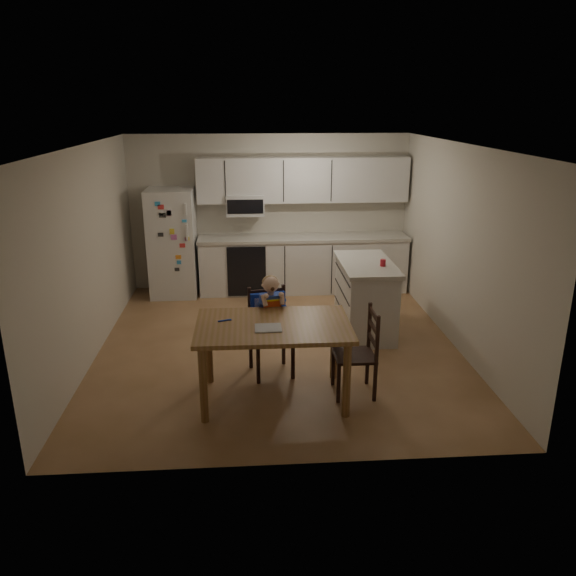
# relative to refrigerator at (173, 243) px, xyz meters

# --- Properties ---
(room) EXTENTS (4.52, 5.01, 2.51)m
(room) POSITION_rel_refrigerator_xyz_m (1.55, -1.67, 0.40)
(room) COLOR olive
(room) RESTS_ON ground
(refrigerator) EXTENTS (0.72, 0.70, 1.70)m
(refrigerator) POSITION_rel_refrigerator_xyz_m (0.00, 0.00, 0.00)
(refrigerator) COLOR silver
(refrigerator) RESTS_ON ground
(kitchen_run) EXTENTS (3.37, 0.62, 2.15)m
(kitchen_run) POSITION_rel_refrigerator_xyz_m (2.05, 0.09, 0.03)
(kitchen_run) COLOR silver
(kitchen_run) RESTS_ON ground
(kitchen_island) EXTENTS (0.69, 1.31, 0.97)m
(kitchen_island) POSITION_rel_refrigerator_xyz_m (2.74, -1.75, -0.36)
(kitchen_island) COLOR silver
(kitchen_island) RESTS_ON ground
(red_cup) EXTENTS (0.07, 0.07, 0.09)m
(red_cup) POSITION_rel_refrigerator_xyz_m (2.91, -1.93, 0.16)
(red_cup) COLOR red
(red_cup) RESTS_ON kitchen_island
(dining_table) EXTENTS (1.56, 1.01, 0.84)m
(dining_table) POSITION_rel_refrigerator_xyz_m (1.43, -3.49, -0.13)
(dining_table) COLOR brown
(dining_table) RESTS_ON ground
(napkin) EXTENTS (0.26, 0.23, 0.01)m
(napkin) POSITION_rel_refrigerator_xyz_m (1.37, -3.61, -0.01)
(napkin) COLOR #A8A8AD
(napkin) RESTS_ON dining_table
(toddler_spoon) EXTENTS (0.12, 0.06, 0.02)m
(toddler_spoon) POSITION_rel_refrigerator_xyz_m (0.93, -3.38, -0.00)
(toddler_spoon) COLOR #1A37B5
(toddler_spoon) RESTS_ON dining_table
(chair_booster) EXTENTS (0.52, 0.52, 1.17)m
(chair_booster) POSITION_rel_refrigerator_xyz_m (1.42, -2.88, -0.15)
(chair_booster) COLOR black
(chair_booster) RESTS_ON ground
(chair_side) EXTENTS (0.42, 0.42, 0.95)m
(chair_side) POSITION_rel_refrigerator_xyz_m (2.37, -3.44, -0.31)
(chair_side) COLOR black
(chair_side) RESTS_ON ground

